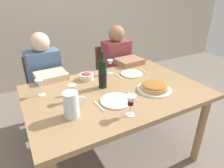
{
  "coord_description": "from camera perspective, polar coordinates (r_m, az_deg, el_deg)",
  "views": [
    {
      "loc": [
        -0.74,
        -1.28,
        1.54
      ],
      "look_at": [
        -0.04,
        0.0,
        0.83
      ],
      "focal_mm": 31.0,
      "sensor_mm": 36.0,
      "label": 1
    }
  ],
  "objects": [
    {
      "name": "ground_plane",
      "position": [
        2.13,
        1.03,
        -20.21
      ],
      "size": [
        8.0,
        8.0,
        0.0
      ],
      "primitive_type": "plane",
      "color": "slate"
    },
    {
      "name": "back_wall",
      "position": [
        3.47,
        -17.69,
        22.55
      ],
      "size": [
        8.0,
        0.1,
        2.8
      ],
      "primitive_type": "cube",
      "color": "beige",
      "rests_on": "ground"
    },
    {
      "name": "dining_table",
      "position": [
        1.71,
        1.21,
        -4.54
      ],
      "size": [
        1.5,
        1.0,
        0.76
      ],
      "color": "#9E7A51",
      "rests_on": "ground"
    },
    {
      "name": "wine_bottle",
      "position": [
        1.67,
        -2.81,
        3.18
      ],
      "size": [
        0.07,
        0.07,
        0.32
      ],
      "color": "black",
      "rests_on": "dining_table"
    },
    {
      "name": "water_pitcher",
      "position": [
        1.32,
        -11.86,
        -6.39
      ],
      "size": [
        0.16,
        0.11,
        0.18
      ],
      "color": "silver",
      "rests_on": "dining_table"
    },
    {
      "name": "baked_tart",
      "position": [
        1.7,
        12.34,
        -0.87
      ],
      "size": [
        0.3,
        0.3,
        0.06
      ],
      "color": "silver",
      "rests_on": "dining_table"
    },
    {
      "name": "salad_bowl",
      "position": [
        1.88,
        -7.53,
        2.33
      ],
      "size": [
        0.14,
        0.14,
        0.06
      ],
      "color": "white",
      "rests_on": "dining_table"
    },
    {
      "name": "wine_glass_left_diner",
      "position": [
        1.65,
        -20.52,
        -0.05
      ],
      "size": [
        0.07,
        0.07,
        0.14
      ],
      "color": "silver",
      "rests_on": "dining_table"
    },
    {
      "name": "wine_glass_right_diner",
      "position": [
        1.97,
        -0.52,
        5.91
      ],
      "size": [
        0.06,
        0.06,
        0.15
      ],
      "color": "silver",
      "rests_on": "dining_table"
    },
    {
      "name": "wine_glass_centre",
      "position": [
        1.3,
        5.51,
        -5.12
      ],
      "size": [
        0.07,
        0.07,
        0.15
      ],
      "color": "silver",
      "rests_on": "dining_table"
    },
    {
      "name": "wine_glass_spare",
      "position": [
        1.5,
        -11.54,
        -1.64
      ],
      "size": [
        0.06,
        0.06,
        0.14
      ],
      "color": "silver",
      "rests_on": "dining_table"
    },
    {
      "name": "dinner_plate_left_setting",
      "position": [
        1.5,
        1.3,
        -4.92
      ],
      "size": [
        0.25,
        0.25,
        0.01
      ],
      "primitive_type": "cylinder",
      "color": "white",
      "rests_on": "dining_table"
    },
    {
      "name": "dinner_plate_right_setting",
      "position": [
        1.99,
        5.79,
        3.04
      ],
      "size": [
        0.22,
        0.22,
        0.01
      ],
      "primitive_type": "cylinder",
      "color": "silver",
      "rests_on": "dining_table"
    },
    {
      "name": "fork_left_setting",
      "position": [
        1.45,
        -3.89,
        -6.48
      ],
      "size": [
        0.02,
        0.16,
        0.0
      ],
      "primitive_type": "cube",
      "rotation": [
        0.0,
        0.0,
        1.61
      ],
      "color": "silver",
      "rests_on": "dining_table"
    },
    {
      "name": "knife_left_setting",
      "position": [
        1.58,
        6.05,
        -3.66
      ],
      "size": [
        0.02,
        0.18,
        0.0
      ],
      "primitive_type": "cube",
      "rotation": [
        0.0,
        0.0,
        1.5
      ],
      "color": "silver",
      "rests_on": "dining_table"
    },
    {
      "name": "knife_right_setting",
      "position": [
        2.08,
        9.23,
        3.7
      ],
      "size": [
        0.03,
        0.18,
        0.0
      ],
      "primitive_type": "cube",
      "rotation": [
        0.0,
        0.0,
        1.46
      ],
      "color": "silver",
      "rests_on": "dining_table"
    },
    {
      "name": "spoon_right_setting",
      "position": [
        1.92,
        2.07,
        2.12
      ],
      "size": [
        0.02,
        0.16,
        0.0
      ],
      "primitive_type": "cube",
      "rotation": [
        0.0,
        0.0,
        1.54
      ],
      "color": "silver",
      "rests_on": "dining_table"
    },
    {
      "name": "chair_left",
      "position": [
        2.44,
        -19.12,
        -0.82
      ],
      "size": [
        0.42,
        0.42,
        0.87
      ],
      "rotation": [
        0.0,
        0.0,
        3.2
      ],
      "color": "brown",
      "rests_on": "ground"
    },
    {
      "name": "diner_left",
      "position": [
        2.18,
        -18.1,
        -0.41
      ],
      "size": [
        0.35,
        0.52,
        1.16
      ],
      "rotation": [
        0.0,
        0.0,
        3.2
      ],
      "color": "#4C6B93",
      "rests_on": "ground"
    },
    {
      "name": "chair_right",
      "position": [
        2.7,
        -0.17,
        3.21
      ],
      "size": [
        0.42,
        0.42,
        0.87
      ],
      "rotation": [
        0.0,
        0.0,
        3.2
      ],
      "color": "brown",
      "rests_on": "ground"
    },
    {
      "name": "diner_right",
      "position": [
        2.47,
        2.69,
        3.97
      ],
      "size": [
        0.35,
        0.52,
        1.16
      ],
      "rotation": [
        0.0,
        0.0,
        3.2
      ],
      "color": "#8E3D42",
      "rests_on": "ground"
    }
  ]
}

